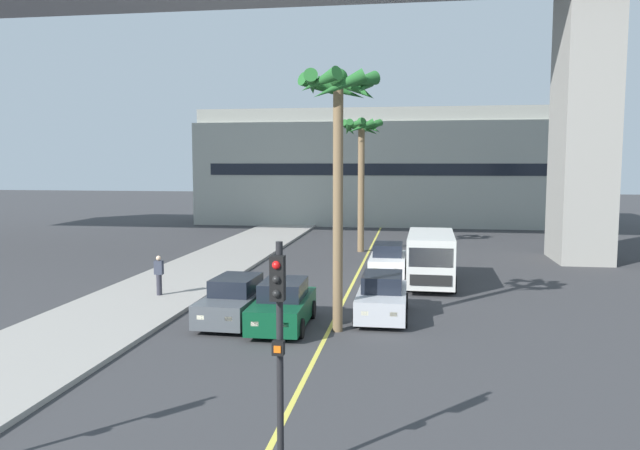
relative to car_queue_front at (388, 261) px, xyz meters
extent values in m
cube|color=#9E9991|center=(-9.50, -10.37, -0.65)|extent=(4.80, 80.00, 0.15)
cube|color=#DBCC4C|center=(-1.50, -2.37, -0.72)|extent=(0.14, 56.00, 0.01)
cube|color=gray|center=(10.48, 6.17, 7.05)|extent=(2.80, 4.40, 15.55)
cube|color=#ADB2A8|center=(-1.50, 26.12, 3.78)|extent=(33.30, 8.00, 9.00)
cube|color=gray|center=(-1.50, 26.12, 8.88)|extent=(32.64, 7.20, 1.20)
cube|color=black|center=(-1.50, 22.10, 4.23)|extent=(29.97, 0.04, 1.00)
cube|color=white|center=(0.00, -0.03, -0.14)|extent=(1.70, 4.10, 0.80)
cube|color=black|center=(0.00, 0.12, 0.54)|extent=(1.40, 2.05, 0.60)
cube|color=#F2EDCC|center=(0.47, -2.04, -0.09)|extent=(0.24, 0.08, 0.14)
cube|color=#F2EDCC|center=(-0.47, -2.04, -0.09)|extent=(0.24, 0.08, 0.14)
cylinder|color=black|center=(0.81, -1.30, -0.40)|extent=(0.22, 0.64, 0.64)
cylinder|color=black|center=(-0.81, -1.30, -0.40)|extent=(0.22, 0.64, 0.64)
cylinder|color=black|center=(0.81, 1.24, -0.40)|extent=(0.22, 0.64, 0.64)
cylinder|color=black|center=(-0.81, 1.24, -0.40)|extent=(0.22, 0.64, 0.64)
cube|color=#0C4728|center=(-3.10, -10.18, -0.14)|extent=(1.77, 4.13, 0.80)
cube|color=black|center=(-3.11, -10.03, 0.54)|extent=(1.43, 2.07, 0.60)
cube|color=#F2EDCC|center=(-2.60, -12.18, -0.09)|extent=(0.24, 0.08, 0.14)
cube|color=#F2EDCC|center=(-3.54, -12.20, -0.09)|extent=(0.24, 0.08, 0.14)
cylinder|color=black|center=(-2.28, -11.44, -0.40)|extent=(0.23, 0.64, 0.64)
cylinder|color=black|center=(-3.89, -11.47, -0.40)|extent=(0.23, 0.64, 0.64)
cylinder|color=black|center=(-2.32, -8.90, -0.40)|extent=(0.23, 0.64, 0.64)
cylinder|color=black|center=(-3.93, -8.92, -0.40)|extent=(0.23, 0.64, 0.64)
cube|color=#B7BABF|center=(0.14, -8.38, -0.14)|extent=(1.72, 4.11, 0.80)
cube|color=black|center=(0.14, -8.23, 0.54)|extent=(1.40, 2.06, 0.60)
cube|color=#F2EDCC|center=(0.62, -10.39, -0.09)|extent=(0.24, 0.08, 0.14)
cube|color=#F2EDCC|center=(-0.32, -10.40, -0.09)|extent=(0.24, 0.08, 0.14)
cylinder|color=black|center=(0.95, -9.65, -0.40)|extent=(0.22, 0.64, 0.64)
cylinder|color=black|center=(-0.66, -9.66, -0.40)|extent=(0.22, 0.64, 0.64)
cylinder|color=black|center=(0.94, -7.11, -0.40)|extent=(0.22, 0.64, 0.64)
cylinder|color=black|center=(-0.67, -7.12, -0.40)|extent=(0.22, 0.64, 0.64)
cube|color=#4C5156|center=(-4.90, -9.72, -0.14)|extent=(1.85, 4.16, 0.80)
cube|color=black|center=(-4.89, -9.57, 0.54)|extent=(1.47, 2.10, 0.60)
cube|color=#F2EDCC|center=(-4.50, -11.75, -0.09)|extent=(0.24, 0.09, 0.14)
cube|color=#F2EDCC|center=(-5.44, -11.71, -0.09)|extent=(0.24, 0.09, 0.14)
cylinder|color=black|center=(-4.14, -11.02, -0.40)|extent=(0.24, 0.65, 0.64)
cylinder|color=black|center=(-5.75, -10.96, -0.40)|extent=(0.24, 0.65, 0.64)
cylinder|color=black|center=(-4.05, -8.48, -0.40)|extent=(0.24, 0.65, 0.64)
cylinder|color=black|center=(-5.66, -8.42, -0.40)|extent=(0.24, 0.65, 0.64)
cube|color=silver|center=(2.01, -2.28, 0.59)|extent=(2.13, 5.25, 2.10)
cube|color=black|center=(1.95, -4.84, 0.94)|extent=(1.80, 0.12, 0.80)
cube|color=black|center=(1.95, -4.90, 0.01)|extent=(1.70, 0.10, 0.44)
cylinder|color=black|center=(2.92, -3.86, -0.34)|extent=(0.28, 0.77, 0.76)
cylinder|color=black|center=(1.02, -3.81, -0.34)|extent=(0.28, 0.77, 0.76)
cylinder|color=black|center=(3.00, -0.74, -0.34)|extent=(0.28, 0.77, 0.76)
cylinder|color=black|center=(1.10, -0.69, -0.34)|extent=(0.28, 0.77, 0.76)
cylinder|color=black|center=(-1.03, -20.00, 1.38)|extent=(0.12, 0.12, 4.20)
cube|color=black|center=(-1.03, -20.14, 2.88)|extent=(0.24, 0.20, 0.76)
sphere|color=red|center=(-1.03, -20.24, 3.12)|extent=(0.14, 0.14, 0.14)
sphere|color=black|center=(-1.03, -20.24, 2.88)|extent=(0.14, 0.14, 0.14)
sphere|color=black|center=(-1.03, -20.24, 2.64)|extent=(0.14, 0.14, 0.14)
cube|color=black|center=(-1.03, -20.12, 1.68)|extent=(0.20, 0.16, 0.24)
cube|color=orange|center=(-1.03, -20.20, 1.68)|extent=(0.12, 0.03, 0.12)
cylinder|color=brown|center=(-2.00, 7.79, 3.19)|extent=(0.40, 0.40, 7.82)
sphere|color=#236028|center=(-2.00, 7.79, 7.25)|extent=(0.60, 0.60, 0.60)
cone|color=#236028|center=(-1.18, 7.68, 6.97)|extent=(0.67, 1.75, 0.95)
cone|color=#236028|center=(-1.43, 8.39, 6.94)|extent=(1.54, 1.49, 0.99)
cone|color=#236028|center=(-1.79, 8.59, 6.89)|extent=(1.74, 0.85, 1.07)
cone|color=#236028|center=(-2.39, 8.52, 6.96)|extent=(1.71, 1.20, 0.96)
cone|color=#236028|center=(-2.78, 8.06, 6.89)|extent=(0.96, 1.74, 1.08)
cone|color=#236028|center=(-2.80, 7.59, 6.89)|extent=(0.83, 1.74, 1.07)
cone|color=#236028|center=(-2.47, 7.11, 7.06)|extent=(1.65, 1.34, 0.80)
cone|color=#236028|center=(-1.96, 6.97, 6.92)|extent=(1.72, 0.53, 1.02)
cone|color=#236028|center=(-1.37, 7.26, 7.00)|extent=(1.44, 1.59, 0.91)
cylinder|color=brown|center=(-1.21, -10.42, 3.30)|extent=(0.33, 0.33, 8.04)
sphere|color=#236028|center=(-1.21, -10.42, 7.47)|extent=(0.60, 0.60, 0.60)
cone|color=#236028|center=(-0.38, -10.51, 7.19)|extent=(0.63, 1.76, 0.95)
cone|color=#236028|center=(-0.54, -9.92, 7.12)|extent=(1.38, 1.63, 1.05)
cone|color=#236028|center=(-1.23, -9.59, 7.18)|extent=(1.73, 0.49, 0.96)
cone|color=#236028|center=(-1.83, -9.86, 7.24)|extent=(1.48, 1.57, 0.87)
cone|color=#236028|center=(-2.04, -10.51, 7.26)|extent=(0.63, 1.76, 0.82)
cone|color=#236028|center=(-1.73, -11.07, 7.27)|extent=(1.62, 1.43, 0.82)
cone|color=#236028|center=(-1.09, -11.24, 7.11)|extent=(1.75, 0.68, 1.06)
cone|color=#236028|center=(-0.58, -10.96, 7.25)|extent=(1.45, 1.60, 0.85)
cylinder|color=#2D2D38|center=(-8.99, -6.69, -0.15)|extent=(0.22, 0.22, 0.85)
cube|color=#333847|center=(-8.99, -6.69, 0.56)|extent=(0.34, 0.22, 0.56)
sphere|color=beige|center=(-8.99, -6.69, 0.95)|extent=(0.20, 0.20, 0.20)
camera|label=1|loc=(1.18, -30.01, 4.80)|focal=34.45mm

